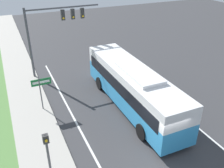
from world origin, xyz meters
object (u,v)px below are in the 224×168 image
object	(u,v)px
signal_gantry	(54,25)
pedestrian_signal	(47,150)
street_sign	(41,87)
bus	(132,86)

from	to	relation	value
signal_gantry	pedestrian_signal	bearing A→B (deg)	-105.28
pedestrian_signal	street_sign	size ratio (longest dim) A/B	1.12
bus	street_sign	xyz separation A→B (m)	(-6.08, 2.28, 0.07)
signal_gantry	street_sign	distance (m)	6.85
signal_gantry	street_sign	bearing A→B (deg)	-113.57
street_sign	pedestrian_signal	bearing A→B (deg)	-97.50
signal_gantry	bus	bearing A→B (deg)	-65.94
street_sign	bus	bearing A→B (deg)	-20.58
signal_gantry	pedestrian_signal	world-z (taller)	signal_gantry
bus	signal_gantry	world-z (taller)	signal_gantry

